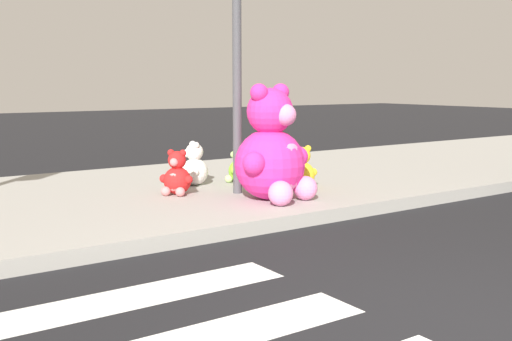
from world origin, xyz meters
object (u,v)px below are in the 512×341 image
plush_lime (239,167)px  plush_white (193,168)px  plush_yellow (302,171)px  sign_pole (237,54)px  plush_red (177,177)px  plush_pink_large (273,154)px

plush_lime → plush_white: bearing=167.5°
plush_white → plush_yellow: plush_white is taller
plush_white → plush_lime: plush_white is taller
sign_pole → plush_red: 1.65m
plush_yellow → plush_white: bearing=138.1°
plush_yellow → plush_pink_large: bearing=-150.4°
plush_pink_large → plush_red: (-0.78, 0.92, -0.32)m
plush_red → plush_yellow: 1.64m
plush_red → plush_white: plush_white is taller
sign_pole → plush_lime: (0.46, 0.69, -1.49)m
plush_white → plush_pink_large: bearing=-78.8°
sign_pole → plush_lime: size_ratio=6.22×
plush_pink_large → plush_white: (-0.28, 1.41, -0.31)m
plush_red → plush_white: (0.50, 0.49, 0.01)m
sign_pole → plush_pink_large: (0.11, -0.59, -1.16)m
plush_lime → plush_pink_large: bearing=-105.4°
plush_pink_large → plush_lime: plush_pink_large is taller
plush_pink_large → plush_lime: 1.36m
plush_white → plush_lime: bearing=-12.5°
plush_red → plush_lime: 1.18m
plush_lime → sign_pole: bearing=-123.8°
plush_lime → plush_yellow: (0.44, -0.82, 0.02)m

